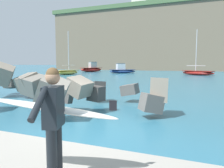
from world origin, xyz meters
TOP-DOWN VIEW (x-y plane):
  - ground_plane at (0.00, 0.00)m, footprint 400.00×400.00m
  - breakwater_jetty at (1.18, 2.17)m, footprint 31.25×7.15m
  - surfer_with_board at (1.24, -3.32)m, footprint 2.11×1.40m
  - boat_near_left at (-18.86, 27.25)m, footprint 2.88×5.11m
  - boat_near_centre at (3.08, 34.26)m, footprint 5.84×3.96m
  - boat_near_right at (-11.59, 36.48)m, footprint 5.64×5.11m
  - boat_mid_centre at (-20.50, 39.91)m, footprint 4.51×5.82m
  - mooring_buoy_middle at (-7.40, 11.96)m, footprint 0.44×0.44m
  - headland_bluff at (-3.81, 76.43)m, footprint 76.33×45.15m
  - station_building_west at (-16.33, 69.68)m, footprint 5.26×6.94m
  - station_building_central at (-11.23, 80.94)m, footprint 6.47×8.21m

SIDE VIEW (x-z plane):
  - ground_plane at x=0.00m, z-range 0.00..0.00m
  - mooring_buoy_middle at x=-7.40m, z-range 0.00..0.44m
  - boat_near_centre at x=3.08m, z-range -3.47..4.37m
  - boat_near_left at x=-18.86m, z-range -3.41..4.39m
  - boat_near_right at x=-11.59m, z-range -0.40..1.63m
  - boat_mid_centre at x=-20.50m, z-range -0.46..1.94m
  - breakwater_jetty at x=1.18m, z-range -0.14..2.20m
  - surfer_with_board at x=1.24m, z-range 0.39..2.16m
  - headland_bluff at x=-3.81m, z-range 0.02..19.18m
  - station_building_central at x=-11.23m, z-range 19.17..23.35m
  - station_building_west at x=-16.33m, z-range 19.17..25.09m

